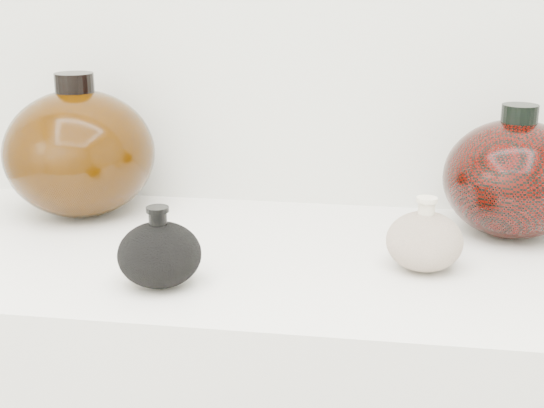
% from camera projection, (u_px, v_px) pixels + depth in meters
% --- Properties ---
extents(black_gourd_vase, '(0.13, 0.13, 0.11)m').
position_uv_depth(black_gourd_vase, '(160.00, 254.00, 0.96)').
color(black_gourd_vase, black).
rests_on(black_gourd_vase, display_counter).
extents(cream_gourd_vase, '(0.11, 0.11, 0.10)m').
position_uv_depth(cream_gourd_vase, '(424.00, 241.00, 1.01)').
color(cream_gourd_vase, beige).
rests_on(cream_gourd_vase, display_counter).
extents(left_round_pot, '(0.30, 0.30, 0.23)m').
position_uv_depth(left_round_pot, '(80.00, 153.00, 1.23)').
color(left_round_pot, black).
rests_on(left_round_pot, display_counter).
extents(right_round_pot, '(0.27, 0.27, 0.20)m').
position_uv_depth(right_round_pot, '(514.00, 178.00, 1.13)').
color(right_round_pot, black).
rests_on(right_round_pot, display_counter).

